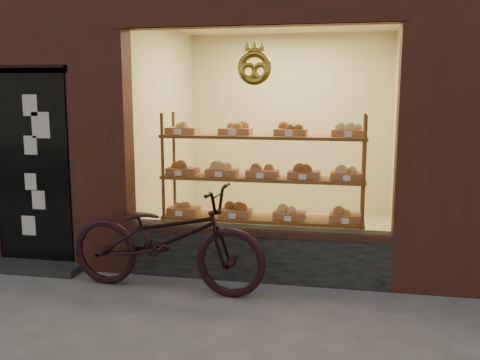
# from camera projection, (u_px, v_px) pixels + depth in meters

# --- Properties ---
(display_shelf) EXTENTS (2.20, 0.45, 1.70)m
(display_shelf) POSITION_uv_depth(u_px,v_px,m) (262.00, 190.00, 5.83)
(display_shelf) COLOR brown
(display_shelf) RESTS_ON ground
(bicycle) EXTENTS (2.04, 0.83, 1.05)m
(bicycle) POSITION_uv_depth(u_px,v_px,m) (166.00, 238.00, 5.17)
(bicycle) COLOR black
(bicycle) RESTS_ON ground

